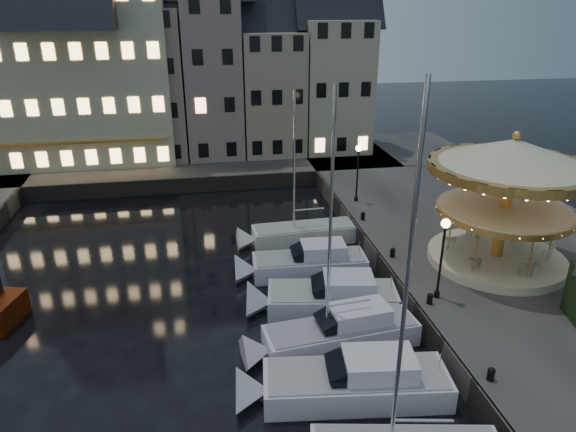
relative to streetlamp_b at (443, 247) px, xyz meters
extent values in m
plane|color=black|center=(-7.20, -1.00, -4.02)|extent=(160.00, 160.00, 0.00)
cube|color=#474442|center=(6.80, 5.00, -3.37)|extent=(16.00, 56.00, 1.30)
cube|color=#474442|center=(-15.20, 27.00, -3.37)|extent=(44.00, 12.00, 1.30)
cube|color=#47423A|center=(-1.20, 5.00, -3.37)|extent=(0.15, 44.00, 1.30)
cube|color=#47423A|center=(-13.20, 21.00, -3.37)|extent=(48.00, 0.15, 1.30)
cylinder|color=black|center=(0.00, 0.00, -2.57)|extent=(0.28, 0.28, 0.30)
cylinder|color=black|center=(0.00, 0.00, -0.82)|extent=(0.12, 0.12, 3.80)
sphere|color=#FFD18C|center=(0.00, 0.00, 1.23)|extent=(0.44, 0.44, 0.44)
cylinder|color=black|center=(0.00, 13.50, -2.57)|extent=(0.28, 0.28, 0.30)
cylinder|color=black|center=(0.00, 13.50, -0.82)|extent=(0.12, 0.12, 3.80)
sphere|color=#FFD18C|center=(0.00, 13.50, 1.23)|extent=(0.44, 0.44, 0.44)
cylinder|color=black|center=(11.30, 7.00, -2.57)|extent=(0.28, 0.28, 0.30)
cylinder|color=black|center=(11.30, 7.00, -0.82)|extent=(0.12, 0.12, 3.80)
sphere|color=#FFD18C|center=(11.30, 7.00, 1.23)|extent=(0.44, 0.44, 0.44)
cylinder|color=black|center=(-0.60, -6.00, -2.52)|extent=(0.28, 0.28, 0.40)
sphere|color=black|center=(-0.60, -6.00, -2.30)|extent=(0.30, 0.30, 0.30)
cylinder|color=black|center=(-0.60, -0.50, -2.52)|extent=(0.28, 0.28, 0.40)
sphere|color=black|center=(-0.60, -0.50, -2.30)|extent=(0.30, 0.30, 0.30)
cylinder|color=black|center=(-0.60, 4.50, -2.52)|extent=(0.28, 0.28, 0.40)
sphere|color=black|center=(-0.60, 4.50, -2.30)|extent=(0.30, 0.30, 0.30)
cylinder|color=black|center=(-0.60, 10.00, -2.52)|extent=(0.28, 0.28, 0.40)
sphere|color=black|center=(-0.60, 10.00, -2.30)|extent=(0.30, 0.30, 0.30)
cube|color=gray|center=(-26.70, 29.00, 2.78)|extent=(5.00, 8.00, 11.00)
cube|color=slate|center=(-21.25, 29.00, 3.28)|extent=(5.60, 8.00, 12.00)
cube|color=gray|center=(-15.20, 29.00, 3.78)|extent=(6.20, 8.00, 13.00)
cube|color=gray|center=(-9.45, 29.00, 4.28)|extent=(5.00, 8.00, 14.00)
cube|color=gray|center=(-4.00, 29.00, 2.78)|extent=(5.60, 8.00, 11.00)
cube|color=#A9A48A|center=(2.05, 29.00, 3.28)|extent=(6.20, 8.00, 12.00)
cube|color=beige|center=(-21.20, 29.00, 4.78)|extent=(16.00, 9.00, 15.00)
cylinder|color=silver|center=(-5.54, -8.46, 2.68)|extent=(0.14, 0.14, 11.20)
cube|color=silver|center=(-5.49, -4.57, -3.57)|extent=(7.61, 3.31, 1.30)
cube|color=#959399|center=(-5.49, -4.57, -2.90)|extent=(7.23, 3.08, 0.10)
cube|color=silver|center=(-4.61, -4.67, -2.47)|extent=(3.00, 2.16, 0.80)
cube|color=black|center=(-6.07, -4.50, -2.57)|extent=(1.43, 1.86, 0.97)
cube|color=silver|center=(-5.17, -1.25, -3.57)|extent=(7.26, 2.82, 1.30)
cube|color=gray|center=(-5.17, -1.25, -2.90)|extent=(6.89, 2.62, 0.10)
cube|color=silver|center=(-4.33, -1.16, -2.47)|extent=(2.84, 1.84, 0.80)
cube|color=black|center=(-5.74, -1.31, -2.57)|extent=(1.34, 1.58, 0.95)
cylinder|color=silver|center=(-5.88, -1.33, 1.85)|extent=(0.14, 0.14, 9.53)
cube|color=silver|center=(-4.81, 1.77, -3.57)|extent=(6.93, 3.59, 1.30)
cube|color=gray|center=(-4.81, 1.77, -2.90)|extent=(6.57, 3.34, 0.10)
cube|color=silver|center=(-4.03, 1.64, -2.47)|extent=(2.79, 2.29, 0.80)
cube|color=black|center=(-5.33, 1.86, -2.57)|extent=(1.41, 1.93, 0.92)
cube|color=silver|center=(-5.16, 5.67, -3.57)|extent=(6.64, 2.50, 1.30)
cube|color=gray|center=(-5.16, 5.67, -2.90)|extent=(6.30, 2.31, 0.10)
cube|color=silver|center=(-4.38, 5.64, -2.47)|extent=(2.56, 1.75, 0.80)
cube|color=black|center=(-5.69, 5.70, -2.57)|extent=(1.19, 1.58, 0.91)
cube|color=silver|center=(-4.60, 10.05, -3.57)|extent=(6.78, 2.24, 1.30)
cube|color=gray|center=(-4.60, 10.05, -2.90)|extent=(6.44, 2.07, 0.10)
cylinder|color=silver|center=(-5.27, 10.03, 1.60)|extent=(0.14, 0.14, 9.03)
cylinder|color=beige|center=(4.85, 2.92, -2.49)|extent=(7.38, 7.38, 0.46)
cylinder|color=gold|center=(4.85, 2.92, 0.60)|extent=(0.65, 0.65, 5.72)
cylinder|color=beige|center=(4.85, 2.92, 0.51)|extent=(6.83, 6.83, 0.17)
cylinder|color=gold|center=(4.85, 2.92, 0.35)|extent=(7.09, 7.09, 0.32)
cone|color=beige|center=(4.85, 2.92, 3.56)|extent=(8.49, 8.49, 1.48)
cylinder|color=gold|center=(4.85, 2.92, 2.77)|extent=(8.49, 8.49, 0.46)
sphere|color=gold|center=(4.85, 2.92, 4.48)|extent=(0.46, 0.46, 0.46)
imported|color=beige|center=(7.32, 3.68, -1.79)|extent=(1.54, 1.11, 0.92)
camera|label=1|loc=(-10.99, -20.19, 10.67)|focal=32.00mm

